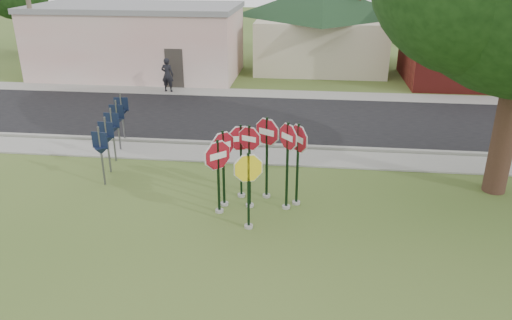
# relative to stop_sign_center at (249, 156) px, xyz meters

# --- Properties ---
(ground) EXTENTS (120.00, 120.00, 0.00)m
(ground) POSITION_rel_stop_sign_center_xyz_m (0.10, -1.54, -1.62)
(ground) COLOR #3E5821
(ground) RESTS_ON ground
(sidewalk_near) EXTENTS (60.00, 1.60, 0.06)m
(sidewalk_near) POSITION_rel_stop_sign_center_xyz_m (0.10, 3.96, -1.59)
(sidewalk_near) COLOR gray
(sidewalk_near) RESTS_ON ground
(road) EXTENTS (60.00, 7.00, 0.04)m
(road) POSITION_rel_stop_sign_center_xyz_m (0.10, 8.46, -1.60)
(road) COLOR black
(road) RESTS_ON ground
(sidewalk_far) EXTENTS (60.00, 1.60, 0.06)m
(sidewalk_far) POSITION_rel_stop_sign_center_xyz_m (0.10, 12.76, -1.59)
(sidewalk_far) COLOR gray
(sidewalk_far) RESTS_ON ground
(curb) EXTENTS (60.00, 0.20, 0.14)m
(curb) POSITION_rel_stop_sign_center_xyz_m (0.10, 4.96, -1.55)
(curb) COLOR gray
(curb) RESTS_ON ground
(stop_sign_center) EXTENTS (0.91, 0.37, 2.65)m
(stop_sign_center) POSITION_rel_stop_sign_center_xyz_m (0.00, 0.00, 0.00)
(stop_sign_center) COLOR gray
(stop_sign_center) RESTS_ON ground
(stop_sign_yellow) EXTENTS (1.03, 0.40, 2.33)m
(stop_sign_yellow) POSITION_rel_stop_sign_center_xyz_m (0.13, -1.24, -0.21)
(stop_sign_yellow) COLOR gray
(stop_sign_yellow) RESTS_ON ground
(stop_sign_left) EXTENTS (0.85, 0.84, 2.38)m
(stop_sign_left) POSITION_rel_stop_sign_center_xyz_m (-0.84, -0.45, -0.16)
(stop_sign_left) COLOR gray
(stop_sign_left) RESTS_ON ground
(stop_sign_right) EXTENTS (0.71, 0.82, 2.79)m
(stop_sign_right) POSITION_rel_stop_sign_center_xyz_m (1.09, 0.02, 0.13)
(stop_sign_right) COLOR gray
(stop_sign_right) RESTS_ON ground
(stop_sign_back_right) EXTENTS (1.00, 0.59, 2.71)m
(stop_sign_back_right) POSITION_rel_stop_sign_center_xyz_m (0.44, 0.69, 0.09)
(stop_sign_back_right) COLOR gray
(stop_sign_back_right) RESTS_ON ground
(stop_sign_back_left) EXTENTS (1.02, 0.33, 2.46)m
(stop_sign_back_left) POSITION_rel_stop_sign_center_xyz_m (-0.34, 0.63, -0.11)
(stop_sign_back_left) COLOR gray
(stop_sign_back_left) RESTS_ON ground
(stop_sign_far_right) EXTENTS (0.71, 0.91, 2.67)m
(stop_sign_far_right) POSITION_rel_stop_sign_center_xyz_m (1.38, 0.33, 0.06)
(stop_sign_far_right) COLOR gray
(stop_sign_far_right) RESTS_ON ground
(stop_sign_far_left) EXTENTS (0.78, 0.83, 2.48)m
(stop_sign_far_left) POSITION_rel_stop_sign_center_xyz_m (-0.77, 0.00, -0.09)
(stop_sign_far_left) COLOR gray
(stop_sign_far_left) RESTS_ON ground
(route_sign_row) EXTENTS (1.43, 4.63, 2.00)m
(route_sign_row) POSITION_rel_stop_sign_center_xyz_m (-5.30, 2.96, -0.40)
(route_sign_row) COLOR #59595E
(route_sign_row) RESTS_ON ground
(building_stucco) EXTENTS (12.20, 6.20, 4.20)m
(building_stucco) POSITION_rel_stop_sign_center_xyz_m (-8.90, 16.46, 0.53)
(building_stucco) COLOR silver
(building_stucco) RESTS_ON ground
(building_house) EXTENTS (11.60, 11.60, 6.20)m
(building_house) POSITION_rel_stop_sign_center_xyz_m (2.10, 20.46, 2.02)
(building_house) COLOR #C0B598
(building_house) RESTS_ON ground
(building_brick) EXTENTS (10.20, 6.20, 4.75)m
(building_brick) POSITION_rel_stop_sign_center_xyz_m (12.10, 16.96, 0.78)
(building_brick) COLOR maroon
(building_brick) RESTS_ON ground
(pedestrian) EXTENTS (0.71, 0.51, 1.82)m
(pedestrian) POSITION_rel_stop_sign_center_xyz_m (-6.05, 12.57, -0.65)
(pedestrian) COLOR black
(pedestrian) RESTS_ON sidewalk_far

